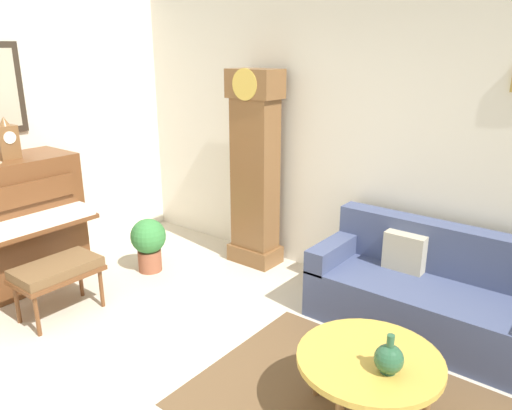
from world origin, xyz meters
TOP-DOWN VIEW (x-y plane):
  - ground_plane at (0.00, 0.00)m, footprint 6.40×6.00m
  - wall_back at (0.01, 2.40)m, footprint 5.30×0.13m
  - piano at (-2.23, 0.13)m, footprint 0.87×1.44m
  - piano_bench at (-1.42, 0.18)m, footprint 0.42×0.70m
  - grandfather_clock at (-0.79, 2.10)m, footprint 0.52×0.34m
  - couch at (1.18, 1.92)m, footprint 1.90×0.80m
  - coffee_table at (1.23, 0.65)m, footprint 0.88×0.88m
  - mantel_clock at (-2.23, 0.31)m, footprint 0.13×0.18m
  - green_jug at (1.37, 0.58)m, footprint 0.17×0.17m
  - potted_plant at (-1.50, 1.24)m, footprint 0.36×0.36m

SIDE VIEW (x-z plane):
  - ground_plane at x=0.00m, z-range -0.10..0.00m
  - couch at x=1.18m, z-range -0.11..0.73m
  - potted_plant at x=-1.50m, z-range 0.04..0.60m
  - piano_bench at x=-1.42m, z-range 0.17..0.65m
  - coffee_table at x=1.23m, z-range 0.19..0.64m
  - green_jug at x=1.37m, z-range 0.42..0.66m
  - piano at x=-2.23m, z-range 0.01..1.25m
  - grandfather_clock at x=-0.79m, z-range -0.05..1.98m
  - wall_back at x=0.01m, z-range 0.00..2.80m
  - mantel_clock at x=-2.23m, z-range 1.23..1.61m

